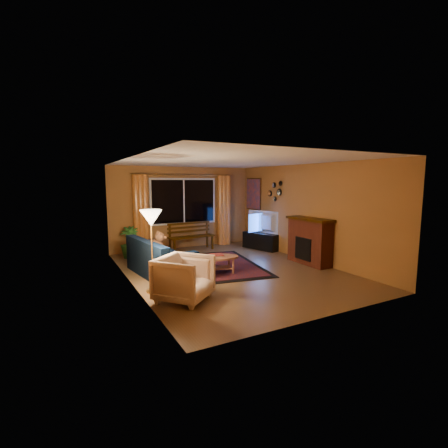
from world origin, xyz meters
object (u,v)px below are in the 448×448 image
sofa (160,257)px  tv_console (261,241)px  floor_lamp (152,251)px  coffee_table (215,265)px  bench (192,244)px  armchair (184,276)px

sofa → tv_console: (3.54, 1.25, -0.15)m
floor_lamp → tv_console: 4.64m
coffee_table → tv_console: (2.42, 1.73, 0.06)m
bench → floor_lamp: (-2.04, -3.10, 0.56)m
sofa → armchair: size_ratio=2.28×
coffee_table → tv_console: 2.97m
sofa → coffee_table: sofa is taller
sofa → bench: bearing=45.0°
bench → floor_lamp: size_ratio=0.90×
floor_lamp → sofa: bearing=66.2°
bench → armchair: size_ratio=1.62×
bench → floor_lamp: floor_lamp is taller
floor_lamp → coffee_table: size_ratio=1.46×
floor_lamp → armchair: bearing=-62.6°
bench → armchair: bearing=-118.5°
sofa → armchair: armchair is taller
tv_console → floor_lamp: bearing=-166.2°
floor_lamp → coffee_table: (1.58, 0.57, -0.58)m
floor_lamp → coffee_table: bearing=19.7°
tv_console → armchair: bearing=-156.6°
bench → floor_lamp: bearing=-127.9°
sofa → armchair: (-0.10, -1.74, 0.03)m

